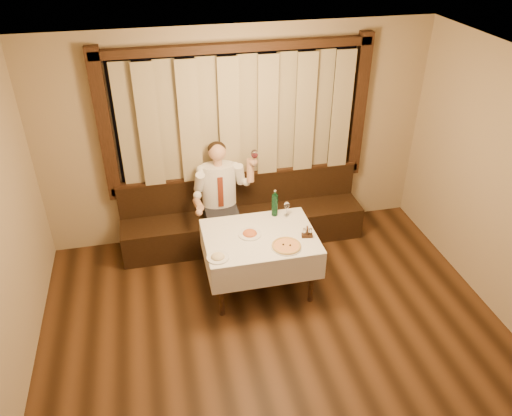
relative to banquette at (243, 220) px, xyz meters
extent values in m
cube|color=black|center=(0.00, -2.72, -0.32)|extent=(5.00, 6.00, 0.01)
cube|color=silver|center=(0.00, -2.72, 2.49)|extent=(5.00, 6.00, 0.01)
cube|color=tan|center=(0.00, 0.28, 1.09)|extent=(5.00, 0.01, 2.80)
cube|color=black|center=(0.00, 0.26, 1.39)|extent=(3.00, 0.02, 1.60)
cube|color=orange|center=(-0.70, 0.25, 1.09)|extent=(0.50, 0.01, 0.40)
cube|color=black|center=(0.00, 0.22, 0.54)|extent=(3.30, 0.12, 0.10)
cube|color=black|center=(0.00, 0.22, 2.24)|extent=(3.30, 0.12, 0.10)
cube|color=black|center=(-1.60, 0.22, 1.39)|extent=(0.16, 0.12, 1.90)
cube|color=black|center=(1.60, 0.22, 1.39)|extent=(0.16, 0.12, 1.90)
cube|color=#9A8A63|center=(0.00, 0.16, 1.39)|extent=(2.90, 0.08, 1.55)
cube|color=black|center=(0.00, -0.04, -0.09)|extent=(3.20, 0.60, 0.45)
cube|color=black|center=(0.00, 0.20, 0.36)|extent=(3.20, 0.12, 0.45)
cube|color=black|center=(0.00, 0.20, 0.61)|extent=(3.20, 0.14, 0.04)
cylinder|color=black|center=(-0.52, -1.39, 0.04)|extent=(0.06, 0.06, 0.71)
cylinder|color=black|center=(0.52, -1.39, 0.04)|extent=(0.06, 0.06, 0.71)
cylinder|color=black|center=(-0.52, -0.65, 0.04)|extent=(0.06, 0.06, 0.71)
cylinder|color=black|center=(0.52, -0.65, 0.04)|extent=(0.06, 0.06, 0.71)
cube|color=black|center=(0.00, -1.02, 0.42)|extent=(1.20, 0.90, 0.04)
cube|color=white|center=(0.00, -1.02, 0.44)|extent=(1.26, 0.96, 0.01)
cube|color=white|center=(0.00, -1.50, 0.27)|extent=(1.26, 0.01, 0.35)
cube|color=white|center=(0.00, -0.54, 0.27)|extent=(1.26, 0.01, 0.35)
cube|color=white|center=(-0.63, -1.02, 0.27)|extent=(0.01, 0.96, 0.35)
cube|color=white|center=(0.63, -1.02, 0.27)|extent=(0.01, 0.96, 0.35)
cylinder|color=white|center=(0.23, -1.30, 0.45)|extent=(0.34, 0.34, 0.01)
cylinder|color=orange|center=(0.23, -1.30, 0.46)|extent=(0.31, 0.31, 0.01)
torus|color=tan|center=(0.23, -1.30, 0.47)|extent=(0.33, 0.33, 0.02)
sphere|color=black|center=(0.20, -1.28, 0.47)|extent=(0.02, 0.02, 0.02)
sphere|color=black|center=(0.27, -1.31, 0.47)|extent=(0.02, 0.02, 0.02)
cylinder|color=white|center=(-0.11, -0.99, 0.45)|extent=(0.26, 0.26, 0.02)
ellipsoid|color=#C5461F|center=(-0.11, -0.99, 0.50)|extent=(0.16, 0.16, 0.07)
cylinder|color=white|center=(-0.53, -1.33, 0.45)|extent=(0.24, 0.24, 0.01)
ellipsoid|color=beige|center=(-0.53, -1.33, 0.49)|extent=(0.15, 0.15, 0.07)
cylinder|color=#104E2A|center=(0.27, -0.65, 0.58)|extent=(0.07, 0.07, 0.28)
cylinder|color=#104E2A|center=(0.27, -0.65, 0.74)|extent=(0.03, 0.03, 0.06)
cylinder|color=silver|center=(0.27, -0.65, 0.78)|extent=(0.03, 0.03, 0.01)
cylinder|color=white|center=(0.41, -0.69, 0.45)|extent=(0.06, 0.06, 0.01)
cylinder|color=white|center=(0.41, -0.69, 0.50)|extent=(0.01, 0.01, 0.10)
ellipsoid|color=white|center=(0.41, -0.69, 0.59)|extent=(0.07, 0.07, 0.09)
cube|color=black|center=(0.51, -1.17, 0.47)|extent=(0.13, 0.08, 0.04)
cube|color=black|center=(0.51, -1.17, 0.53)|extent=(0.03, 0.06, 0.09)
cylinder|color=white|center=(0.48, -1.16, 0.51)|extent=(0.03, 0.03, 0.07)
cylinder|color=silver|center=(0.48, -1.16, 0.55)|extent=(0.03, 0.03, 0.01)
cylinder|color=white|center=(0.55, -1.17, 0.51)|extent=(0.03, 0.03, 0.07)
cylinder|color=silver|center=(0.55, -1.17, 0.55)|extent=(0.03, 0.03, 0.01)
cube|color=black|center=(-0.31, -0.17, 0.22)|extent=(0.42, 0.47, 0.17)
cube|color=black|center=(-0.42, -0.40, -0.09)|extent=(0.11, 0.13, 0.45)
cube|color=black|center=(-0.19, -0.40, -0.09)|extent=(0.11, 0.13, 0.45)
ellipsoid|color=white|center=(-0.31, -0.01, 0.59)|extent=(0.44, 0.27, 0.56)
cube|color=maroon|center=(-0.31, -0.15, 0.56)|extent=(0.07, 0.01, 0.42)
cylinder|color=tan|center=(-0.31, -0.01, 0.91)|extent=(0.10, 0.10, 0.08)
sphere|color=tan|center=(-0.31, -0.01, 1.05)|extent=(0.22, 0.22, 0.22)
ellipsoid|color=black|center=(-0.31, 0.02, 1.08)|extent=(0.23, 0.23, 0.17)
sphere|color=white|center=(-0.51, -0.01, 0.82)|extent=(0.14, 0.14, 0.14)
sphere|color=white|center=(-0.10, -0.01, 0.82)|extent=(0.14, 0.14, 0.14)
sphere|color=tan|center=(-0.62, -0.44, 0.47)|extent=(0.09, 0.09, 0.09)
sphere|color=tan|center=(0.11, -0.19, 0.95)|extent=(0.10, 0.10, 0.10)
cylinder|color=white|center=(0.11, -0.22, 1.00)|extent=(0.01, 0.01, 0.11)
ellipsoid|color=white|center=(0.11, -0.22, 1.08)|extent=(0.09, 0.09, 0.11)
ellipsoid|color=#4C070F|center=(0.11, -0.22, 1.06)|extent=(0.07, 0.07, 0.06)
camera|label=1|loc=(-1.06, -5.53, 3.70)|focal=35.00mm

